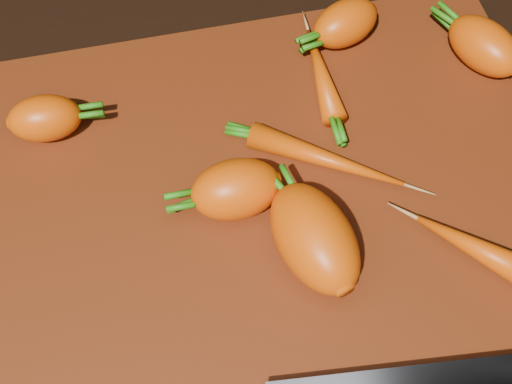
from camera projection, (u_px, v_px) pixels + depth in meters
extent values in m
cube|color=black|center=(259.00, 226.00, 0.55)|extent=(2.00, 2.00, 0.01)
cube|color=#60250D|center=(259.00, 219.00, 0.54)|extent=(0.50, 0.40, 0.01)
ellipsoid|color=#ED550A|center=(236.00, 189.00, 0.52)|extent=(0.07, 0.05, 0.05)
ellipsoid|color=#ED550A|center=(314.00, 238.00, 0.50)|extent=(0.07, 0.10, 0.05)
ellipsoid|color=#ED550A|center=(345.00, 23.00, 0.62)|extent=(0.07, 0.06, 0.04)
ellipsoid|color=#ED550A|center=(45.00, 118.00, 0.56)|extent=(0.06, 0.04, 0.04)
ellipsoid|color=#ED550A|center=(484.00, 46.00, 0.60)|extent=(0.07, 0.08, 0.04)
ellipsoid|color=#ED550A|center=(321.00, 73.00, 0.60)|extent=(0.03, 0.10, 0.02)
ellipsoid|color=#ED550A|center=(326.00, 159.00, 0.55)|extent=(0.12, 0.09, 0.02)
ellipsoid|color=#ED550A|center=(489.00, 255.00, 0.51)|extent=(0.10, 0.10, 0.03)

